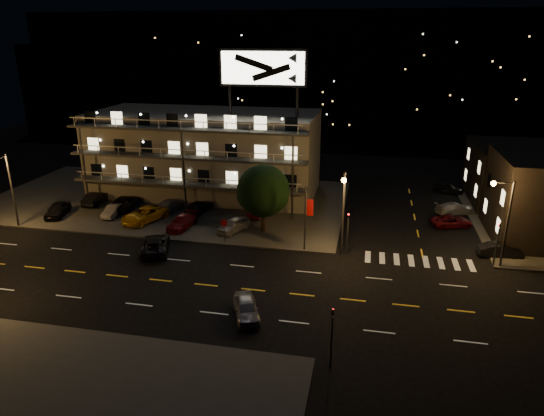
% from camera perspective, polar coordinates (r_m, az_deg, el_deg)
% --- Properties ---
extents(ground, '(140.00, 140.00, 0.00)m').
position_cam_1_polar(ground, '(40.26, -5.05, -9.28)').
color(ground, black).
rests_on(ground, ground).
extents(curb_nw, '(44.00, 24.00, 0.15)m').
position_cam_1_polar(curb_nw, '(62.10, -12.26, 0.98)').
color(curb_nw, '#3A3B38').
rests_on(curb_nw, ground).
extents(motel, '(28.00, 13.80, 18.10)m').
position_cam_1_polar(motel, '(62.69, -7.77, 6.44)').
color(motel, gray).
rests_on(motel, ground).
extents(side_bldg_back, '(14.06, 12.00, 7.00)m').
position_cam_1_polar(side_bldg_back, '(66.62, 28.29, 3.40)').
color(side_bldg_back, black).
rests_on(side_bldg_back, ground).
extents(hill_backdrop, '(120.00, 25.00, 24.00)m').
position_cam_1_polar(hill_backdrop, '(104.09, 2.59, 15.21)').
color(hill_backdrop, black).
rests_on(hill_backdrop, ground).
extents(streetlight_nw, '(0.44, 1.92, 8.00)m').
position_cam_1_polar(streetlight_nw, '(57.21, -28.61, 2.53)').
color(streetlight_nw, '#2D2D30').
rests_on(streetlight_nw, ground).
extents(streetlight_nc, '(0.44, 1.92, 8.00)m').
position_cam_1_polar(streetlight_nc, '(44.10, 8.38, 0.27)').
color(streetlight_nc, '#2D2D30').
rests_on(streetlight_nc, ground).
extents(streetlight_ne, '(1.92, 0.44, 8.00)m').
position_cam_1_polar(streetlight_ne, '(45.90, 25.64, -0.74)').
color(streetlight_ne, '#2D2D30').
rests_on(streetlight_ne, ground).
extents(signal_nw, '(0.20, 0.27, 4.60)m').
position_cam_1_polar(signal_nw, '(45.44, 8.91, -2.39)').
color(signal_nw, '#2D2D30').
rests_on(signal_nw, ground).
extents(signal_sw, '(0.20, 0.27, 4.60)m').
position_cam_1_polar(signal_sw, '(30.32, 7.06, -14.25)').
color(signal_sw, '#2D2D30').
rests_on(signal_sw, ground).
extents(signal_ne, '(0.27, 0.20, 4.60)m').
position_cam_1_polar(signal_ne, '(46.85, 25.00, -3.39)').
color(signal_ne, '#2D2D30').
rests_on(signal_ne, ground).
extents(banner_north, '(0.83, 0.16, 6.40)m').
position_cam_1_polar(banner_north, '(45.34, 4.02, -1.08)').
color(banner_north, '#2D2D30').
rests_on(banner_north, ground).
extents(stop_sign, '(0.91, 0.11, 2.61)m').
position_cam_1_polar(stop_sign, '(47.76, -5.66, -2.25)').
color(stop_sign, '#2D2D30').
rests_on(stop_sign, ground).
extents(tree, '(5.62, 5.41, 7.08)m').
position_cam_1_polar(tree, '(49.42, -1.09, 1.86)').
color(tree, black).
rests_on(tree, curb_nw).
extents(lot_car_0, '(2.69, 4.69, 1.50)m').
position_cam_1_polar(lot_car_0, '(59.85, -23.91, -0.16)').
color(lot_car_0, black).
rests_on(lot_car_0, curb_nw).
extents(lot_car_1, '(1.49, 3.84, 1.25)m').
position_cam_1_polar(lot_car_1, '(57.68, -18.19, -0.28)').
color(lot_car_1, '#939298').
rests_on(lot_car_1, curb_nw).
extents(lot_car_2, '(4.54, 6.02, 1.52)m').
position_cam_1_polar(lot_car_2, '(54.91, -14.76, -0.77)').
color(lot_car_2, gold).
rests_on(lot_car_2, curb_nw).
extents(lot_car_3, '(2.48, 4.73, 1.31)m').
position_cam_1_polar(lot_car_3, '(52.19, -10.52, -1.63)').
color(lot_car_3, '#5B0D14').
rests_on(lot_car_3, curb_nw).
extents(lot_car_4, '(3.19, 4.39, 1.39)m').
position_cam_1_polar(lot_car_4, '(50.62, -4.55, -1.98)').
color(lot_car_4, '#939298').
rests_on(lot_car_4, curb_nw).
extents(lot_car_5, '(1.80, 4.58, 1.48)m').
position_cam_1_polar(lot_car_5, '(62.41, -19.99, 1.11)').
color(lot_car_5, black).
rests_on(lot_car_5, curb_nw).
extents(lot_car_6, '(3.16, 5.73, 1.52)m').
position_cam_1_polar(lot_car_6, '(59.52, -17.00, 0.60)').
color(lot_car_6, black).
rests_on(lot_car_6, curb_nw).
extents(lot_car_7, '(2.73, 4.97, 1.36)m').
position_cam_1_polar(lot_car_7, '(57.76, -11.80, 0.40)').
color(lot_car_7, '#939298').
rests_on(lot_car_7, curb_nw).
extents(lot_car_8, '(2.63, 4.57, 1.46)m').
position_cam_1_polar(lot_car_8, '(56.31, -8.61, 0.15)').
color(lot_car_8, black).
rests_on(lot_car_8, curb_nw).
extents(lot_car_9, '(2.15, 4.08, 1.28)m').
position_cam_1_polar(lot_car_9, '(54.63, -2.21, -0.35)').
color(lot_car_9, '#5B0D14').
rests_on(lot_car_9, curb_nw).
extents(side_car_0, '(4.06, 1.69, 1.31)m').
position_cam_1_polar(side_car_0, '(49.75, 25.26, -4.53)').
color(side_car_0, black).
rests_on(side_car_0, ground).
extents(side_car_1, '(4.76, 3.17, 1.21)m').
position_cam_1_polar(side_car_1, '(55.54, 20.39, -1.47)').
color(side_car_1, '#5B0D14').
rests_on(side_car_1, ground).
extents(side_car_2, '(4.98, 3.54, 1.34)m').
position_cam_1_polar(side_car_2, '(59.65, 20.77, -0.04)').
color(side_car_2, '#939298').
rests_on(side_car_2, ground).
extents(side_car_3, '(4.13, 2.79, 1.30)m').
position_cam_1_polar(side_car_3, '(67.54, 20.06, 2.24)').
color(side_car_3, black).
rests_on(side_car_3, ground).
extents(road_car_east, '(3.09, 4.49, 1.42)m').
position_cam_1_polar(road_car_east, '(36.04, -3.05, -11.65)').
color(road_car_east, '#939298').
rests_on(road_car_east, ground).
extents(road_car_west, '(4.03, 5.81, 1.47)m').
position_cam_1_polar(road_car_west, '(47.37, -13.58, -4.19)').
color(road_car_west, black).
rests_on(road_car_west, ground).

